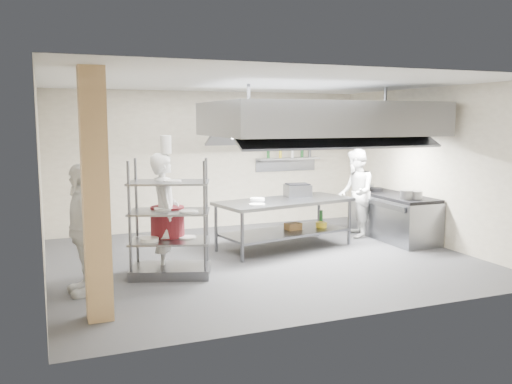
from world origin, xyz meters
name	(u,v)px	position (x,y,z in m)	size (l,w,h in m)	color
floor	(262,259)	(0.00, 0.00, 0.00)	(7.00, 7.00, 0.00)	#3B3B3D
ceiling	(263,83)	(0.00, 0.00, 3.00)	(7.00, 7.00, 0.00)	silver
wall_back	(211,160)	(0.00, 3.00, 1.50)	(7.00, 7.00, 0.00)	tan
wall_left	(41,181)	(-3.50, 0.00, 1.50)	(6.00, 6.00, 0.00)	tan
wall_right	(430,166)	(3.50, 0.00, 1.50)	(6.00, 6.00, 0.00)	tan
column	(96,196)	(-2.90, -1.90, 1.50)	(0.30, 0.30, 3.00)	tan
exhaust_hood	(320,119)	(1.30, 0.40, 2.40)	(4.00, 2.50, 0.60)	gray
hood_strip_a	(275,137)	(0.40, 0.40, 2.08)	(1.60, 0.12, 0.04)	white
hood_strip_b	(362,136)	(2.20, 0.40, 2.08)	(1.60, 0.12, 0.04)	white
wall_shelf	(288,159)	(1.80, 2.84, 1.50)	(1.50, 0.28, 0.04)	gray
island	(284,224)	(0.69, 0.61, 0.46)	(2.58, 1.07, 0.91)	gray
island_worktop	(285,201)	(0.69, 0.61, 0.88)	(2.58, 1.07, 0.06)	gray
island_undershelf	(284,232)	(0.69, 0.61, 0.30)	(2.37, 0.97, 0.04)	slate
pass_rack	(170,218)	(-1.70, -0.41, 0.90)	(1.20, 0.70, 1.80)	gray
cooking_range	(395,218)	(3.08, 0.50, 0.42)	(0.80, 2.00, 0.84)	gray
range_top	(395,196)	(3.08, 0.50, 0.87)	(0.78, 1.96, 0.06)	black
chef_head	(165,213)	(-1.71, -0.14, 0.94)	(0.69, 0.45, 1.88)	white
chef_line	(356,193)	(2.45, 0.97, 0.90)	(0.88, 0.68, 1.80)	white
chef_plating	(82,229)	(-3.00, -0.83, 0.90)	(1.06, 0.44, 1.81)	white
griddle	(298,191)	(1.10, 0.91, 1.03)	(0.47, 0.37, 0.23)	slate
wicker_basket	(293,226)	(0.90, 0.66, 0.38)	(0.29, 0.20, 0.13)	olive
stockpot	(407,195)	(2.88, -0.13, 0.99)	(0.25, 0.25, 0.17)	gray
plate_stack	(170,239)	(-1.70, -0.41, 0.58)	(0.28, 0.28, 0.05)	white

